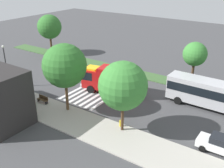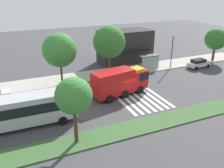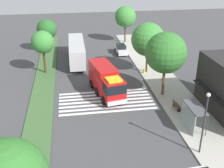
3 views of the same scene
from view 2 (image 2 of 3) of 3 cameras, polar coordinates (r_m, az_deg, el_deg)
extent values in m
plane|color=#424244|center=(33.95, 3.34, -2.50)|extent=(120.00, 120.00, 0.00)
cube|color=#ADA89E|center=(41.57, -2.27, 2.38)|extent=(60.00, 4.93, 0.14)
cube|color=#3D6033|center=(27.81, 10.94, -8.75)|extent=(60.00, 3.00, 0.14)
cube|color=silver|center=(33.33, 0.96, -2.95)|extent=(0.45, 11.85, 0.01)
cube|color=silver|center=(33.68, 2.35, -2.68)|extent=(0.45, 11.85, 0.01)
cube|color=silver|center=(34.05, 3.72, -2.42)|extent=(0.45, 11.85, 0.01)
cube|color=silver|center=(34.44, 5.05, -2.17)|extent=(0.45, 11.85, 0.01)
cube|color=silver|center=(34.85, 6.35, -1.92)|extent=(0.45, 11.85, 0.01)
cube|color=silver|center=(35.28, 7.62, -1.67)|extent=(0.45, 11.85, 0.01)
cube|color=silver|center=(35.72, 8.87, -1.43)|extent=(0.45, 11.85, 0.01)
cube|color=#B71414|center=(34.77, 5.76, 1.38)|extent=(2.86, 2.90, 2.64)
cube|color=#B71414|center=(32.35, 0.27, 0.38)|extent=(6.04, 3.52, 3.18)
cube|color=black|center=(34.81, 6.25, 2.31)|extent=(2.20, 2.79, 1.16)
cube|color=silver|center=(35.98, 7.29, 0.21)|extent=(0.71, 2.48, 0.50)
cube|color=yellow|center=(34.29, 5.85, 3.62)|extent=(2.00, 2.03, 0.24)
cylinder|color=black|center=(36.00, 4.11, -0.08)|extent=(1.14, 0.51, 1.10)
cylinder|color=black|center=(34.26, 6.69, -1.38)|extent=(1.14, 0.51, 1.10)
cylinder|color=black|center=(33.22, -2.96, -2.03)|extent=(1.14, 0.51, 1.10)
cylinder|color=black|center=(31.33, -0.56, -3.57)|extent=(1.14, 0.51, 1.10)
cylinder|color=black|center=(34.50, 0.64, -1.04)|extent=(1.14, 0.51, 1.10)
cylinder|color=black|center=(32.69, 3.15, -2.46)|extent=(1.14, 0.51, 1.10)
cylinder|color=black|center=(36.44, -23.96, -2.16)|extent=(0.64, 0.22, 0.64)
cylinder|color=black|center=(34.83, -23.90, -3.27)|extent=(0.64, 0.22, 0.64)
cube|color=silver|center=(47.74, 19.84, 4.49)|extent=(4.54, 2.02, 0.73)
cube|color=black|center=(47.40, 19.75, 5.20)|extent=(2.57, 1.69, 0.57)
cylinder|color=black|center=(49.45, 20.25, 4.58)|extent=(0.65, 0.26, 0.64)
cylinder|color=black|center=(48.33, 21.74, 3.97)|extent=(0.65, 0.26, 0.64)
cylinder|color=black|center=(47.41, 17.79, 4.17)|extent=(0.65, 0.26, 0.64)
cylinder|color=black|center=(46.24, 19.28, 3.53)|extent=(0.65, 0.26, 0.64)
cube|color=#B2B2B7|center=(27.31, -20.85, -5.83)|extent=(11.80, 2.70, 3.04)
cube|color=black|center=(27.15, -20.96, -5.15)|extent=(11.57, 2.75, 1.10)
cylinder|color=black|center=(27.20, -11.54, -8.50)|extent=(1.00, 0.31, 1.00)
cylinder|color=black|center=(29.41, -12.59, -6.11)|extent=(1.00, 0.31, 1.00)
cube|color=#4C4C51|center=(43.94, 8.69, 6.63)|extent=(3.50, 1.40, 0.12)
cube|color=#8C9E99|center=(43.75, 9.05, 4.90)|extent=(3.50, 0.08, 2.40)
cylinder|color=#333338|center=(43.96, 6.26, 5.13)|extent=(0.08, 0.08, 2.40)
cylinder|color=#333338|center=(45.69, 9.99, 5.59)|extent=(0.08, 0.08, 2.40)
cube|color=#4C3823|center=(42.40, 4.10, 3.44)|extent=(1.60, 0.50, 0.08)
cube|color=#4C3823|center=(42.13, 4.25, 3.69)|extent=(1.60, 0.06, 0.45)
cube|color=black|center=(42.16, 3.22, 3.02)|extent=(0.08, 0.45, 0.37)
cube|color=black|center=(42.80, 4.95, 3.27)|extent=(0.08, 0.45, 0.37)
cylinder|color=#2D2D30|center=(45.23, 13.96, 7.34)|extent=(0.16, 0.16, 5.81)
sphere|color=white|center=(44.56, 14.33, 11.17)|extent=(0.36, 0.36, 0.36)
cube|color=#282626|center=(47.70, 3.06, 8.85)|extent=(10.12, 5.06, 6.29)
cube|color=black|center=(45.26, 4.72, 7.61)|extent=(8.10, 0.80, 0.16)
cylinder|color=#47301E|center=(37.73, -11.85, 2.68)|extent=(0.31, 0.31, 3.44)
sphere|color=#387F33|center=(36.73, -12.28, 7.82)|extent=(5.08, 5.08, 5.08)
cylinder|color=#513823|center=(39.88, -0.62, 4.60)|extent=(0.34, 0.34, 3.92)
sphere|color=#2D6B28|center=(38.89, -0.64, 9.91)|extent=(5.20, 5.20, 5.20)
cylinder|color=#513823|center=(52.86, 22.86, 6.68)|extent=(0.49, 0.49, 2.82)
sphere|color=#2D6B28|center=(52.24, 23.34, 9.73)|extent=(4.24, 4.24, 4.24)
cylinder|color=#47301E|center=(23.34, -8.59, -9.58)|extent=(0.37, 0.37, 3.71)
sphere|color=#387F33|center=(21.89, -9.05, -2.76)|extent=(3.43, 3.43, 3.43)
cylinder|color=gold|center=(37.84, -10.75, 0.61)|extent=(0.28, 0.28, 0.70)
camera|label=1|loc=(56.44, -32.42, 21.32)|focal=43.18mm
camera|label=3|loc=(52.03, 42.86, 19.75)|focal=44.96mm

